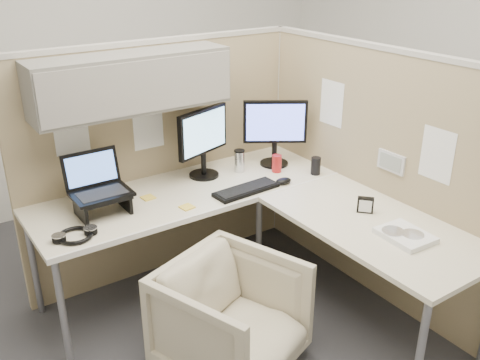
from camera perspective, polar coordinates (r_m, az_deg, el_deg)
ground at (r=3.47m, az=1.00°, el=-14.77°), size 4.50×4.50×0.00m
partition_back at (r=3.50m, az=-9.71°, el=5.69°), size 2.00×0.36×1.63m
partition_right at (r=3.54m, az=13.70°, el=0.75°), size 0.07×2.03×1.63m
desk at (r=3.25m, az=1.60°, el=-3.26°), size 2.00×1.98×0.73m
office_chair at (r=2.97m, az=-0.93°, el=-14.03°), size 0.84×0.81×0.68m
monitor_left at (r=3.53m, az=-3.96°, el=4.55°), size 0.43×0.20×0.47m
monitor_right at (r=3.73m, az=3.75°, el=5.60°), size 0.39×0.27×0.47m
laptop_station at (r=3.18m, az=-14.77°, el=-1.15°), size 0.33×0.28×0.34m
keyboard at (r=3.38m, az=0.66°, el=-1.06°), size 0.44×0.17×0.02m
mouse at (r=3.50m, az=4.65°, el=-0.10°), size 0.12×0.08×0.04m
travel_mug at (r=3.66m, az=-0.06°, el=2.06°), size 0.07×0.07×0.16m
soda_can_green at (r=3.66m, az=8.08°, el=1.51°), size 0.07×0.07×0.12m
soda_can_silver at (r=3.68m, az=3.94°, el=1.77°), size 0.07×0.07×0.12m
sticky_note_b at (r=3.34m, az=-1.17°, el=-1.57°), size 0.08×0.08×0.01m
sticky_note_c at (r=3.35m, az=-9.78°, el=-1.86°), size 0.08×0.08×0.01m
sticky_note_a at (r=3.20m, az=-5.68°, el=-2.89°), size 0.09×0.09×0.01m
headphones at (r=2.99m, az=-17.18°, el=-5.64°), size 0.24×0.20×0.03m
paper_stack at (r=2.99m, az=17.20°, el=-5.66°), size 0.23×0.28×0.03m
desk_clock at (r=3.19m, az=13.22°, el=-2.61°), size 0.09×0.09×0.09m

